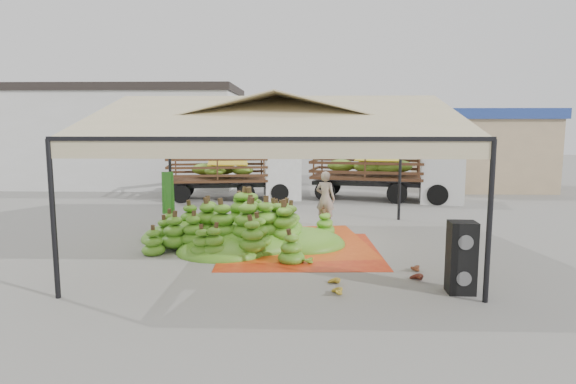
{
  "coord_description": "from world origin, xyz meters",
  "views": [
    {
      "loc": [
        0.6,
        -12.63,
        3.2
      ],
      "look_at": [
        0.2,
        1.5,
        1.3
      ],
      "focal_mm": 30.0,
      "sensor_mm": 36.0,
      "label": 1
    }
  ],
  "objects_px": {
    "banana_heap": "(245,219)",
    "vendor": "(325,199)",
    "speaker_stack": "(461,257)",
    "truck_left": "(240,172)",
    "truck_right": "(392,169)"
  },
  "relations": [
    {
      "from": "speaker_stack",
      "to": "vendor",
      "type": "relative_size",
      "value": 0.79
    },
    {
      "from": "truck_right",
      "to": "banana_heap",
      "type": "bearing_deg",
      "value": -112.6
    },
    {
      "from": "banana_heap",
      "to": "truck_left",
      "type": "bearing_deg",
      "value": 98.12
    },
    {
      "from": "speaker_stack",
      "to": "truck_left",
      "type": "xyz_separation_m",
      "value": [
        -5.85,
        12.21,
        0.51
      ]
    },
    {
      "from": "speaker_stack",
      "to": "vendor",
      "type": "xyz_separation_m",
      "value": [
        -2.32,
        6.41,
        0.19
      ]
    },
    {
      "from": "truck_left",
      "to": "vendor",
      "type": "bearing_deg",
      "value": -66.53
    },
    {
      "from": "banana_heap",
      "to": "truck_right",
      "type": "xyz_separation_m",
      "value": [
        5.56,
        8.08,
        0.72
      ]
    },
    {
      "from": "vendor",
      "to": "speaker_stack",
      "type": "bearing_deg",
      "value": 134.8
    },
    {
      "from": "speaker_stack",
      "to": "truck_right",
      "type": "bearing_deg",
      "value": 88.33
    },
    {
      "from": "speaker_stack",
      "to": "truck_right",
      "type": "relative_size",
      "value": 0.21
    },
    {
      "from": "vendor",
      "to": "truck_right",
      "type": "height_order",
      "value": "truck_right"
    },
    {
      "from": "banana_heap",
      "to": "speaker_stack",
      "type": "bearing_deg",
      "value": -40.73
    },
    {
      "from": "banana_heap",
      "to": "truck_right",
      "type": "height_order",
      "value": "truck_right"
    },
    {
      "from": "banana_heap",
      "to": "vendor",
      "type": "xyz_separation_m",
      "value": [
        2.36,
        2.38,
        0.25
      ]
    },
    {
      "from": "truck_right",
      "to": "vendor",
      "type": "bearing_deg",
      "value": -107.35
    }
  ]
}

